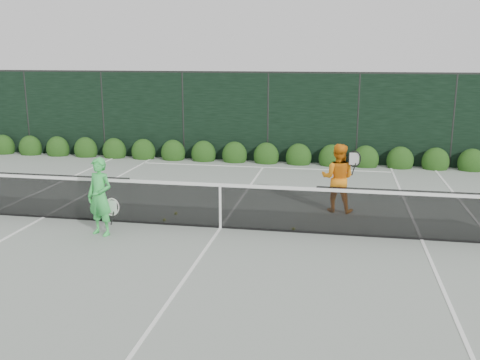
# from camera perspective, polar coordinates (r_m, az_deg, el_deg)

# --- Properties ---
(ground) EXTENTS (80.00, 80.00, 0.00)m
(ground) POSITION_cam_1_polar(r_m,az_deg,el_deg) (11.44, -2.09, -5.14)
(ground) COLOR gray
(ground) RESTS_ON ground
(tennis_net) EXTENTS (12.90, 0.10, 1.07)m
(tennis_net) POSITION_cam_1_polar(r_m,az_deg,el_deg) (11.29, -2.24, -2.58)
(tennis_net) COLOR black
(tennis_net) RESTS_ON ground
(player_woman) EXTENTS (0.68, 0.54, 1.60)m
(player_woman) POSITION_cam_1_polar(r_m,az_deg,el_deg) (11.19, -14.71, -1.75)
(player_woman) COLOR #3CCD55
(player_woman) RESTS_ON ground
(player_man) EXTENTS (0.93, 0.72, 1.61)m
(player_man) POSITION_cam_1_polar(r_m,az_deg,el_deg) (12.65, 10.39, 0.22)
(player_man) COLOR orange
(player_man) RESTS_ON ground
(court_lines) EXTENTS (11.03, 23.83, 0.01)m
(court_lines) POSITION_cam_1_polar(r_m,az_deg,el_deg) (11.44, -2.09, -5.11)
(court_lines) COLOR white
(court_lines) RESTS_ON ground
(windscreen_fence) EXTENTS (32.00, 21.07, 3.06)m
(windscreen_fence) POSITION_cam_1_polar(r_m,az_deg,el_deg) (8.50, -6.16, -1.08)
(windscreen_fence) COLOR black
(windscreen_fence) RESTS_ON ground
(hedge_row) EXTENTS (31.66, 0.65, 0.94)m
(hedge_row) POSITION_cam_1_polar(r_m,az_deg,el_deg) (18.22, 2.81, 2.55)
(hedge_row) COLOR #11370F
(hedge_row) RESTS_ON ground
(tennis_balls) EXTENTS (4.61, 0.99, 0.07)m
(tennis_balls) POSITION_cam_1_polar(r_m,az_deg,el_deg) (12.18, -6.15, -3.89)
(tennis_balls) COLOR yellow
(tennis_balls) RESTS_ON ground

